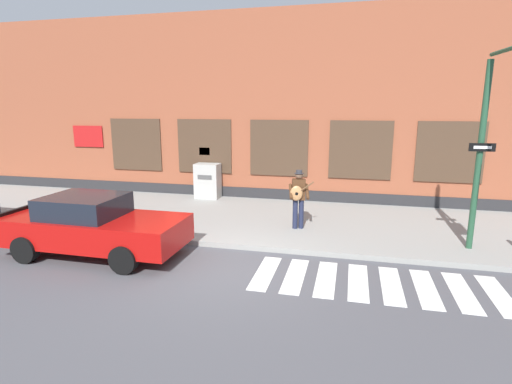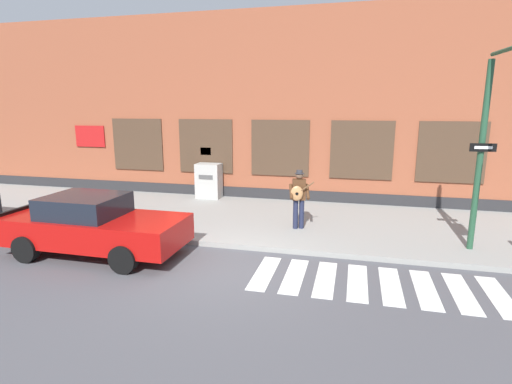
% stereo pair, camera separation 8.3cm
% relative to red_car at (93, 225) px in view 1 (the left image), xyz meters
% --- Properties ---
extents(ground_plane, '(160.00, 160.00, 0.00)m').
position_rel_red_car_xyz_m(ground_plane, '(3.55, -0.13, -0.77)').
color(ground_plane, '#4C4C51').
extents(sidewalk, '(28.00, 5.44, 0.14)m').
position_rel_red_car_xyz_m(sidewalk, '(3.55, 3.90, -0.70)').
color(sidewalk, gray).
rests_on(sidewalk, ground).
extents(building_backdrop, '(28.00, 4.06, 7.20)m').
position_rel_red_car_xyz_m(building_backdrop, '(3.55, 8.61, 2.83)').
color(building_backdrop, brown).
rests_on(building_backdrop, ground).
extents(crosswalk, '(5.20, 1.90, 0.01)m').
position_rel_red_car_xyz_m(crosswalk, '(6.88, -0.12, -0.76)').
color(crosswalk, silver).
rests_on(crosswalk, ground).
extents(red_car, '(4.61, 2.01, 1.53)m').
position_rel_red_car_xyz_m(red_car, '(0.00, 0.00, 0.00)').
color(red_car, '#B20F0C').
rests_on(red_car, ground).
extents(busker, '(0.77, 0.62, 1.76)m').
position_rel_red_car_xyz_m(busker, '(4.81, 2.96, 0.37)').
color(busker, '#1E233D').
rests_on(busker, sidewalk).
extents(traffic_light, '(0.65, 3.47, 4.83)m').
position_rel_red_car_xyz_m(traffic_light, '(9.40, 0.98, 2.77)').
color(traffic_light, '#234C33').
rests_on(traffic_light, sidewalk).
extents(utility_box, '(0.95, 0.66, 1.37)m').
position_rel_red_car_xyz_m(utility_box, '(0.80, 6.17, 0.06)').
color(utility_box, '#ADADA8').
rests_on(utility_box, sidewalk).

